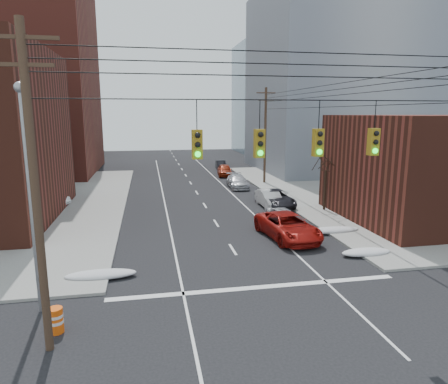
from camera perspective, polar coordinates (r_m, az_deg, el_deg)
name	(u,v)px	position (r m, az deg, el deg)	size (l,w,h in m)	color
ground	(311,374)	(14.23, 12.38, -24.01)	(160.00, 160.00, 0.00)	black
sidewalk_ne	(445,188)	(49.95, 29.02, 0.48)	(40.00, 40.00, 0.15)	gray
building_brick_far	(37,124)	(87.23, -25.16, 8.75)	(22.00, 18.00, 12.00)	#512318
building_office	(337,82)	(61.01, 15.87, 14.88)	(22.00, 20.00, 25.00)	gray
building_glass	(288,99)	(85.67, 9.10, 12.97)	(20.00, 18.00, 22.00)	gray
utility_pole_left	(35,188)	(14.28, -25.40, 0.58)	(2.20, 0.28, 11.00)	#473323
utility_pole_far	(265,134)	(46.62, 5.91, 8.24)	(2.20, 0.28, 11.00)	#473323
traffic_signals	(289,141)	(14.49, 9.30, 7.18)	(17.00, 0.42, 2.02)	black
street_light	(29,181)	(17.44, -26.11, 1.45)	(0.44, 0.44, 9.32)	gray
bare_tree	(325,184)	(34.34, 14.24, 1.09)	(2.09, 2.20, 4.93)	black
snow_nw	(101,275)	(21.30, -17.18, -11.20)	(3.50, 1.08, 0.42)	silver
snow_ne	(366,252)	(24.85, 19.64, -8.10)	(3.00, 1.08, 0.42)	silver
snow_east_far	(331,230)	(28.62, 15.10, -5.30)	(4.00, 1.08, 0.42)	silver
red_pickup	(288,226)	(26.72, 9.08, -4.85)	(2.73, 5.92, 1.65)	maroon
parked_car_a	(284,217)	(29.67, 8.58, -3.57)	(1.53, 3.80, 1.30)	silver
parked_car_b	(270,199)	(35.41, 6.55, -0.95)	(1.56, 4.48, 1.48)	silver
parked_car_c	(275,198)	(35.56, 7.35, -0.91)	(2.47, 5.36, 1.49)	black
parked_car_d	(238,181)	(44.25, 1.95, 1.52)	(1.99, 4.89, 1.42)	silver
parked_car_e	(225,170)	(52.66, 0.10, 3.14)	(1.80, 4.47, 1.52)	maroon
parked_car_f	(221,165)	(59.25, -0.45, 3.92)	(1.35, 3.86, 1.27)	black
lot_car_a	(48,199)	(38.28, -23.90, -0.89)	(1.30, 3.73, 1.23)	silver
lot_car_b	(25,199)	(38.43, -26.53, -0.96)	(2.29, 4.97, 1.38)	#A7A6AB
construction_barrel	(56,320)	(16.98, -22.90, -16.49)	(0.57, 0.57, 0.98)	#F5560C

